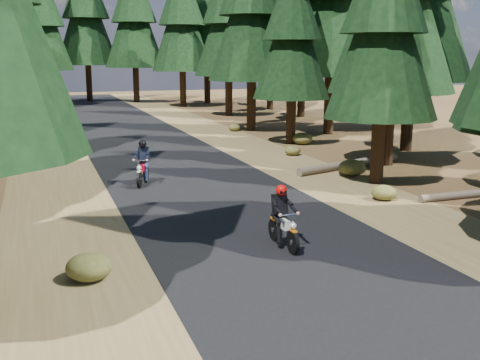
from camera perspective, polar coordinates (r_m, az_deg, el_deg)
name	(u,v)px	position (r m, az deg, el deg)	size (l,w,h in m)	color
ground	(259,235)	(15.03, 1.86, -5.22)	(120.00, 120.00, 0.00)	#472E19
road	(205,192)	(19.63, -3.31, -1.14)	(6.00, 100.00, 0.01)	black
shoulder_l	(59,203)	(18.96, -16.83, -2.11)	(3.20, 100.00, 0.01)	brown
shoulder_r	(332,182)	(21.29, 8.70, -0.23)	(3.20, 100.00, 0.01)	brown
log_near	(350,164)	(24.09, 10.40, 1.50)	(0.32, 0.32, 5.53)	#4C4233
understory_shrubs	(207,167)	(22.52, -3.18, 1.26)	(15.77, 28.87, 0.67)	#474C1E
rider_lead	(283,227)	(13.98, 4.13, -4.47)	(0.52, 1.64, 1.45)	beige
rider_follow	(143,170)	(20.86, -9.23, 0.93)	(1.09, 1.78, 1.52)	#A00A17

